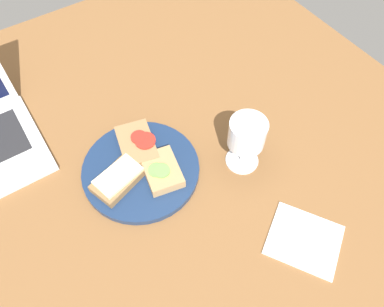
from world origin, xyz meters
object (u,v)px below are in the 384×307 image
at_px(plate, 141,169).
at_px(sandwich_with_cucumber, 163,172).
at_px(wine_glass, 247,135).
at_px(sandwich_with_tomato, 138,144).
at_px(sandwich_with_cheese, 119,178).
at_px(napkin, 304,240).

relative_size(plate, sandwich_with_cucumber, 2.31).
bearing_deg(wine_glass, plate, 153.72).
bearing_deg(sandwich_with_tomato, wine_glass, -39.64).
relative_size(plate, wine_glass, 1.93).
distance_m(sandwich_with_cheese, napkin, 0.40).
xyz_separation_m(plate, wine_glass, (0.20, -0.10, 0.09)).
bearing_deg(plate, wine_glass, -26.28).
bearing_deg(sandwich_with_cucumber, sandwich_with_tomato, 95.09).
bearing_deg(napkin, sandwich_with_cucumber, 120.40).
height_order(sandwich_with_tomato, napkin, sandwich_with_tomato).
distance_m(plate, sandwich_with_cucumber, 0.06).
relative_size(sandwich_with_cucumber, sandwich_with_tomato, 0.87).
height_order(wine_glass, napkin, wine_glass).
bearing_deg(sandwich_with_cheese, wine_glass, -20.23).
height_order(sandwich_with_cucumber, sandwich_with_tomato, sandwich_with_tomato).
height_order(plate, sandwich_with_cucumber, sandwich_with_cucumber).
bearing_deg(sandwich_with_cucumber, wine_glass, -18.22).
height_order(plate, sandwich_with_cheese, sandwich_with_cheese).
bearing_deg(sandwich_with_tomato, napkin, -65.27).
relative_size(sandwich_with_tomato, napkin, 0.94).
bearing_deg(napkin, sandwich_with_tomato, 114.73).
xyz_separation_m(plate, sandwich_with_cucumber, (0.03, -0.04, 0.02)).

